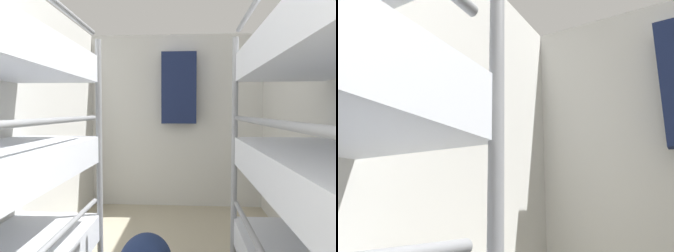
% 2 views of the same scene
% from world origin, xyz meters
% --- Properties ---
extents(wall_back, '(2.36, 0.06, 2.25)m').
position_xyz_m(wall_back, '(0.00, 4.21, 1.13)').
color(wall_back, silver).
rests_on(wall_back, ground_plane).
extents(hanging_coat, '(0.44, 0.12, 0.90)m').
position_xyz_m(hanging_coat, '(0.04, 4.06, 1.55)').
color(hanging_coat, '#192347').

